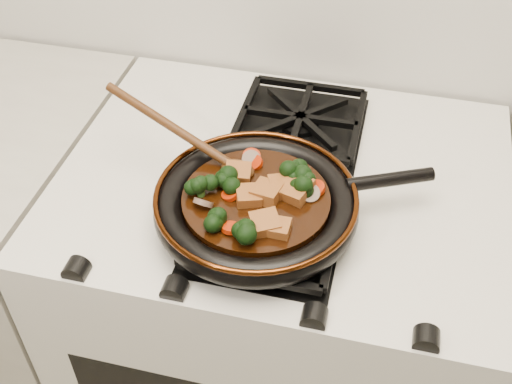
# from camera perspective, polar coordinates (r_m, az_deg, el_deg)

# --- Properties ---
(stove) EXTENTS (0.76, 0.60, 0.90)m
(stove) POSITION_cam_1_polar(r_m,az_deg,el_deg) (1.43, 1.97, -12.13)
(stove) COLOR beige
(stove) RESTS_ON ground
(burner_grate_front) EXTENTS (0.23, 0.23, 0.03)m
(burner_grate_front) POSITION_cam_1_polar(r_m,az_deg,el_deg) (0.98, 0.87, -3.23)
(burner_grate_front) COLOR black
(burner_grate_front) RESTS_ON stove
(burner_grate_back) EXTENTS (0.23, 0.23, 0.03)m
(burner_grate_back) POSITION_cam_1_polar(r_m,az_deg,el_deg) (1.19, 3.95, 6.31)
(burner_grate_back) COLOR black
(burner_grate_back) RESTS_ON stove
(skillet) EXTENTS (0.42, 0.31, 0.05)m
(skillet) POSITION_cam_1_polar(r_m,az_deg,el_deg) (0.98, 0.14, -1.10)
(skillet) COLOR black
(skillet) RESTS_ON burner_grate_front
(braising_sauce) EXTENTS (0.22, 0.22, 0.02)m
(braising_sauce) POSITION_cam_1_polar(r_m,az_deg,el_deg) (0.97, 0.00, -0.90)
(braising_sauce) COLOR black
(braising_sauce) RESTS_ON skillet
(tofu_cube_0) EXTENTS (0.05, 0.05, 0.03)m
(tofu_cube_0) POSITION_cam_1_polar(r_m,az_deg,el_deg) (0.96, 0.96, -0.09)
(tofu_cube_0) COLOR brown
(tofu_cube_0) RESTS_ON braising_sauce
(tofu_cube_1) EXTENTS (0.05, 0.05, 0.02)m
(tofu_cube_1) POSITION_cam_1_polar(r_m,az_deg,el_deg) (0.96, -0.67, -0.38)
(tofu_cube_1) COLOR brown
(tofu_cube_1) RESTS_ON braising_sauce
(tofu_cube_2) EXTENTS (0.05, 0.05, 0.02)m
(tofu_cube_2) POSITION_cam_1_polar(r_m,az_deg,el_deg) (0.98, 3.25, 0.74)
(tofu_cube_2) COLOR brown
(tofu_cube_2) RESTS_ON braising_sauce
(tofu_cube_3) EXTENTS (0.05, 0.04, 0.03)m
(tofu_cube_3) POSITION_cam_1_polar(r_m,az_deg,el_deg) (0.99, -1.62, 1.65)
(tofu_cube_3) COLOR brown
(tofu_cube_3) RESTS_ON braising_sauce
(tofu_cube_4) EXTENTS (0.05, 0.06, 0.03)m
(tofu_cube_4) POSITION_cam_1_polar(r_m,az_deg,el_deg) (0.91, 0.82, -2.86)
(tofu_cube_4) COLOR brown
(tofu_cube_4) RESTS_ON braising_sauce
(tofu_cube_5) EXTENTS (0.06, 0.06, 0.03)m
(tofu_cube_5) POSITION_cam_1_polar(r_m,az_deg,el_deg) (0.97, 3.54, 0.15)
(tofu_cube_5) COLOR brown
(tofu_cube_5) RESTS_ON braising_sauce
(tofu_cube_6) EXTENTS (0.04, 0.03, 0.02)m
(tofu_cube_6) POSITION_cam_1_polar(r_m,az_deg,el_deg) (0.91, 1.96, -3.24)
(tofu_cube_6) COLOR brown
(tofu_cube_6) RESTS_ON braising_sauce
(tofu_cube_7) EXTENTS (0.05, 0.05, 0.02)m
(tofu_cube_7) POSITION_cam_1_polar(r_m,az_deg,el_deg) (0.97, 2.33, 0.40)
(tofu_cube_7) COLOR brown
(tofu_cube_7) RESTS_ON braising_sauce
(broccoli_floret_0) EXTENTS (0.08, 0.08, 0.06)m
(broccoli_floret_0) POSITION_cam_1_polar(r_m,az_deg,el_deg) (0.99, 3.53, 1.57)
(broccoli_floret_0) COLOR black
(broccoli_floret_0) RESTS_ON braising_sauce
(broccoli_floret_1) EXTENTS (0.08, 0.07, 0.07)m
(broccoli_floret_1) POSITION_cam_1_polar(r_m,az_deg,el_deg) (0.92, -3.63, -2.48)
(broccoli_floret_1) COLOR black
(broccoli_floret_1) RESTS_ON braising_sauce
(broccoli_floret_2) EXTENTS (0.08, 0.09, 0.07)m
(broccoli_floret_2) POSITION_cam_1_polar(r_m,az_deg,el_deg) (0.89, -1.12, -3.91)
(broccoli_floret_2) COLOR black
(broccoli_floret_2) RESTS_ON braising_sauce
(broccoli_floret_3) EXTENTS (0.08, 0.09, 0.06)m
(broccoli_floret_3) POSITION_cam_1_polar(r_m,az_deg,el_deg) (0.97, 3.84, 0.77)
(broccoli_floret_3) COLOR black
(broccoli_floret_3) RESTS_ON braising_sauce
(broccoli_floret_4) EXTENTS (0.06, 0.06, 0.06)m
(broccoli_floret_4) POSITION_cam_1_polar(r_m,az_deg,el_deg) (0.96, -4.92, 0.22)
(broccoli_floret_4) COLOR black
(broccoli_floret_4) RESTS_ON braising_sauce
(broccoli_floret_5) EXTENTS (0.09, 0.08, 0.06)m
(broccoli_floret_5) POSITION_cam_1_polar(r_m,az_deg,el_deg) (0.98, -2.69, 0.69)
(broccoli_floret_5) COLOR black
(broccoli_floret_5) RESTS_ON braising_sauce
(carrot_coin_0) EXTENTS (0.03, 0.03, 0.02)m
(carrot_coin_0) POSITION_cam_1_polar(r_m,az_deg,el_deg) (1.02, -0.16, 2.59)
(carrot_coin_0) COLOR #A31F04
(carrot_coin_0) RESTS_ON braising_sauce
(carrot_coin_1) EXTENTS (0.03, 0.03, 0.02)m
(carrot_coin_1) POSITION_cam_1_polar(r_m,az_deg,el_deg) (0.98, 5.29, 0.31)
(carrot_coin_1) COLOR #A31F04
(carrot_coin_1) RESTS_ON braising_sauce
(carrot_coin_2) EXTENTS (0.03, 0.03, 0.02)m
(carrot_coin_2) POSITION_cam_1_polar(r_m,az_deg,el_deg) (1.03, -0.39, 3.22)
(carrot_coin_2) COLOR #A31F04
(carrot_coin_2) RESTS_ON braising_sauce
(carrot_coin_3) EXTENTS (0.03, 0.03, 0.01)m
(carrot_coin_3) POSITION_cam_1_polar(r_m,az_deg,el_deg) (0.91, -2.27, -3.20)
(carrot_coin_3) COLOR #A31F04
(carrot_coin_3) RESTS_ON braising_sauce
(carrot_coin_4) EXTENTS (0.03, 0.03, 0.02)m
(carrot_coin_4) POSITION_cam_1_polar(r_m,az_deg,el_deg) (0.96, -2.28, -0.18)
(carrot_coin_4) COLOR #A31F04
(carrot_coin_4) RESTS_ON braising_sauce
(mushroom_slice_0) EXTENTS (0.04, 0.04, 0.02)m
(mushroom_slice_0) POSITION_cam_1_polar(r_m,az_deg,el_deg) (1.02, -0.43, 2.91)
(mushroom_slice_0) COLOR brown
(mushroom_slice_0) RESTS_ON braising_sauce
(mushroom_slice_1) EXTENTS (0.03, 0.03, 0.03)m
(mushroom_slice_1) POSITION_cam_1_polar(r_m,az_deg,el_deg) (0.95, -4.71, -0.96)
(mushroom_slice_1) COLOR brown
(mushroom_slice_1) RESTS_ON braising_sauce
(mushroom_slice_2) EXTENTS (0.04, 0.04, 0.02)m
(mushroom_slice_2) POSITION_cam_1_polar(r_m,az_deg,el_deg) (0.97, 4.77, -0.11)
(mushroom_slice_2) COLOR brown
(mushroom_slice_2) RESTS_ON braising_sauce
(wooden_spoon) EXTENTS (0.16, 0.07, 0.26)m
(wooden_spoon) POSITION_cam_1_polar(r_m,az_deg,el_deg) (1.02, -5.13, 4.28)
(wooden_spoon) COLOR #45250E
(wooden_spoon) RESTS_ON braising_sauce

